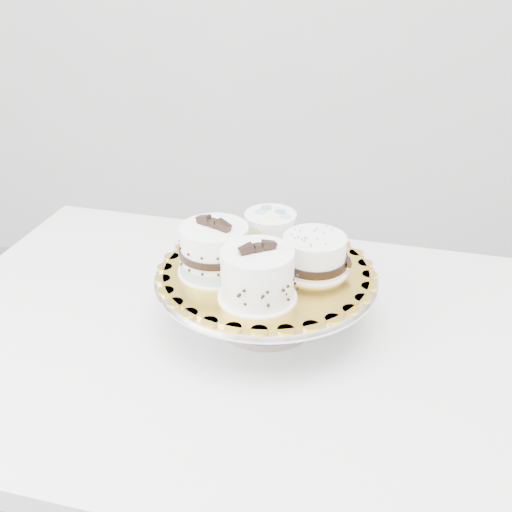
# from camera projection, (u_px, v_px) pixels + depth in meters

# --- Properties ---
(table) EXTENTS (1.30, 0.99, 0.75)m
(table) POSITION_uv_depth(u_px,v_px,m) (262.00, 375.00, 1.10)
(table) COLOR silver
(table) RESTS_ON floor
(cake_stand) EXTENTS (0.37, 0.37, 0.10)m
(cake_stand) POSITION_uv_depth(u_px,v_px,m) (266.00, 289.00, 1.06)
(cake_stand) COLOR gray
(cake_stand) RESTS_ON table
(cake_board) EXTENTS (0.40, 0.40, 0.00)m
(cake_board) POSITION_uv_depth(u_px,v_px,m) (266.00, 271.00, 1.05)
(cake_board) COLOR gold
(cake_board) RESTS_ON cake_stand
(cake_swirl) EXTENTS (0.15, 0.15, 0.10)m
(cake_swirl) POSITION_uv_depth(u_px,v_px,m) (257.00, 276.00, 0.95)
(cake_swirl) COLOR white
(cake_swirl) RESTS_ON cake_board
(cake_banded) EXTENTS (0.15, 0.15, 0.10)m
(cake_banded) POSITION_uv_depth(u_px,v_px,m) (215.00, 251.00, 1.03)
(cake_banded) COLOR white
(cake_banded) RESTS_ON cake_board
(cake_dots) EXTENTS (0.11, 0.11, 0.07)m
(cake_dots) POSITION_uv_depth(u_px,v_px,m) (270.00, 231.00, 1.10)
(cake_dots) COLOR white
(cake_dots) RESTS_ON cake_board
(cake_ribbon) EXTENTS (0.12, 0.12, 0.06)m
(cake_ribbon) POSITION_uv_depth(u_px,v_px,m) (315.00, 254.00, 1.03)
(cake_ribbon) COLOR white
(cake_ribbon) RESTS_ON cake_board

